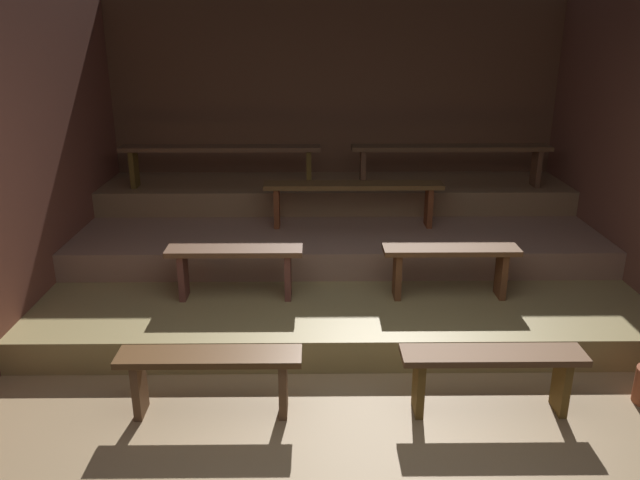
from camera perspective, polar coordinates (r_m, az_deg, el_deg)
The scene contains 13 objects.
ground at distance 5.57m, azimuth 1.87°, elevation -6.53°, with size 5.74×4.89×0.08m, color #9E8059.
wall_back at distance 7.16m, azimuth 1.28°, elevation 10.72°, with size 5.74×0.06×2.64m, color brown.
wall_left at distance 5.60m, azimuth -24.64°, elevation 6.58°, with size 0.06×4.89×2.64m, color brown.
platform_lower at distance 5.93m, azimuth 1.69°, elevation -3.12°, with size 4.94×3.15×0.25m, color #A08C55.
platform_middle at distance 6.36m, azimuth 1.52°, elevation 0.86°, with size 4.94×2.05×0.25m, color #A57C64.
platform_upper at distance 6.81m, azimuth 1.37°, elevation 4.31°, with size 4.94×0.95×0.25m, color #9E7A52.
bench_floor_left at distance 4.06m, azimuth -10.00°, elevation -11.47°, with size 1.15×0.24×0.43m.
bench_floor_right at distance 4.16m, azimuth 15.42°, elevation -11.10°, with size 1.15×0.24×0.43m.
bench_lower_left at distance 5.06m, azimuth -7.78°, elevation -1.87°, with size 1.09×0.24×0.43m.
bench_lower_right at distance 5.14m, azimuth 11.82°, elevation -1.77°, with size 1.09×0.24×0.43m.
bench_middle_center at distance 6.01m, azimuth 3.05°, elevation 4.42°, with size 1.71×0.24×0.43m.
bench_upper_left at distance 6.57m, azimuth -9.05°, elevation 7.81°, with size 2.06×0.24×0.43m.
bench_upper_right at distance 6.66m, azimuth 11.84°, elevation 7.78°, with size 2.06×0.24×0.43m.
Camera 1 is at (-0.24, -2.96, 2.38)m, focal length 35.03 mm.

